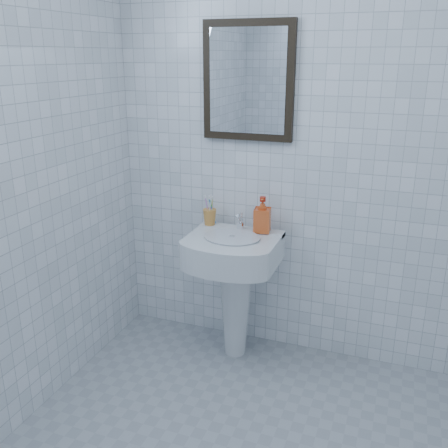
% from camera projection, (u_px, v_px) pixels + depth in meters
% --- Properties ---
extents(wall_back, '(2.20, 0.02, 2.50)m').
position_uv_depth(wall_back, '(309.00, 141.00, 2.64)').
color(wall_back, white).
rests_on(wall_back, ground).
extents(washbasin, '(0.49, 0.36, 0.76)m').
position_uv_depth(washbasin, '(234.00, 275.00, 2.80)').
color(washbasin, silver).
rests_on(washbasin, ground).
extents(faucet, '(0.04, 0.09, 0.10)m').
position_uv_depth(faucet, '(240.00, 223.00, 2.79)').
color(faucet, silver).
rests_on(faucet, washbasin).
extents(toothbrush_cup, '(0.10, 0.10, 0.09)m').
position_uv_depth(toothbrush_cup, '(210.00, 217.00, 2.87)').
color(toothbrush_cup, gold).
rests_on(toothbrush_cup, washbasin).
extents(soap_dispenser, '(0.10, 0.10, 0.20)m').
position_uv_depth(soap_dispenser, '(262.00, 215.00, 2.74)').
color(soap_dispenser, '#C04612').
rests_on(soap_dispenser, washbasin).
extents(wall_mirror, '(0.50, 0.04, 0.62)m').
position_uv_depth(wall_mirror, '(248.00, 81.00, 2.64)').
color(wall_mirror, black).
rests_on(wall_mirror, wall_back).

